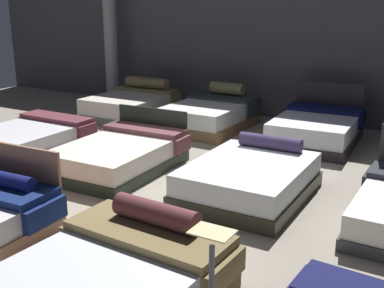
{
  "coord_description": "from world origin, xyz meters",
  "views": [
    {
      "loc": [
        3.5,
        -5.72,
        2.54
      ],
      "look_at": [
        -0.13,
        0.48,
        0.43
      ],
      "focal_mm": 44.97,
      "sensor_mm": 36.0,
      "label": 1
    }
  ],
  "objects_px": {
    "bed_10": "(317,129)",
    "bed_2": "(111,281)",
    "bed_8": "(131,105)",
    "bed_9": "(211,115)",
    "bed_6": "(249,179)",
    "bed_5": "(120,155)",
    "bed_4": "(27,138)",
    "support_pillar": "(111,35)"
  },
  "relations": [
    {
      "from": "bed_4",
      "to": "bed_6",
      "type": "relative_size",
      "value": 1.07
    },
    {
      "from": "bed_4",
      "to": "bed_10",
      "type": "xyz_separation_m",
      "value": [
        4.44,
        2.97,
        0.08
      ]
    },
    {
      "from": "bed_5",
      "to": "bed_6",
      "type": "relative_size",
      "value": 1.07
    },
    {
      "from": "bed_2",
      "to": "bed_5",
      "type": "distance_m",
      "value": 3.62
    },
    {
      "from": "bed_5",
      "to": "bed_9",
      "type": "xyz_separation_m",
      "value": [
        -0.02,
        3.05,
        0.05
      ]
    },
    {
      "from": "bed_2",
      "to": "bed_8",
      "type": "height_order",
      "value": "bed_8"
    },
    {
      "from": "bed_9",
      "to": "bed_6",
      "type": "bearing_deg",
      "value": -53.39
    },
    {
      "from": "bed_5",
      "to": "bed_8",
      "type": "relative_size",
      "value": 1.07
    },
    {
      "from": "bed_8",
      "to": "bed_10",
      "type": "xyz_separation_m",
      "value": [
        4.33,
        0.0,
        -0.0
      ]
    },
    {
      "from": "bed_5",
      "to": "bed_6",
      "type": "bearing_deg",
      "value": -1.73
    },
    {
      "from": "support_pillar",
      "to": "bed_10",
      "type": "bearing_deg",
      "value": -10.91
    },
    {
      "from": "bed_5",
      "to": "bed_8",
      "type": "height_order",
      "value": "bed_8"
    },
    {
      "from": "bed_4",
      "to": "bed_10",
      "type": "bearing_deg",
      "value": 33.77
    },
    {
      "from": "bed_5",
      "to": "bed_10",
      "type": "relative_size",
      "value": 1.0
    },
    {
      "from": "bed_6",
      "to": "bed_8",
      "type": "bearing_deg",
      "value": 144.13
    },
    {
      "from": "bed_4",
      "to": "bed_9",
      "type": "distance_m",
      "value": 3.69
    },
    {
      "from": "bed_2",
      "to": "bed_4",
      "type": "xyz_separation_m",
      "value": [
        -4.4,
        2.96,
        -0.05
      ]
    },
    {
      "from": "bed_2",
      "to": "bed_6",
      "type": "distance_m",
      "value": 2.89
    },
    {
      "from": "bed_5",
      "to": "support_pillar",
      "type": "xyz_separation_m",
      "value": [
        -3.55,
        4.17,
        1.51
      ]
    },
    {
      "from": "bed_2",
      "to": "bed_9",
      "type": "distance_m",
      "value": 6.33
    },
    {
      "from": "bed_2",
      "to": "support_pillar",
      "type": "xyz_separation_m",
      "value": [
        -5.74,
        7.05,
        1.5
      ]
    },
    {
      "from": "bed_10",
      "to": "bed_4",
      "type": "bearing_deg",
      "value": -149.11
    },
    {
      "from": "bed_10",
      "to": "bed_2",
      "type": "bearing_deg",
      "value": -93.33
    },
    {
      "from": "bed_2",
      "to": "bed_8",
      "type": "bearing_deg",
      "value": 128.32
    },
    {
      "from": "bed_9",
      "to": "bed_4",
      "type": "bearing_deg",
      "value": -125.95
    },
    {
      "from": "bed_8",
      "to": "support_pillar",
      "type": "bearing_deg",
      "value": 140.88
    },
    {
      "from": "bed_8",
      "to": "bed_4",
      "type": "bearing_deg",
      "value": -93.58
    },
    {
      "from": "bed_9",
      "to": "bed_10",
      "type": "height_order",
      "value": "bed_10"
    },
    {
      "from": "bed_10",
      "to": "bed_8",
      "type": "bearing_deg",
      "value": 177.08
    },
    {
      "from": "bed_6",
      "to": "support_pillar",
      "type": "height_order",
      "value": "support_pillar"
    },
    {
      "from": "bed_4",
      "to": "bed_8",
      "type": "relative_size",
      "value": 1.08
    },
    {
      "from": "bed_8",
      "to": "bed_9",
      "type": "height_order",
      "value": "bed_9"
    },
    {
      "from": "bed_2",
      "to": "bed_4",
      "type": "bearing_deg",
      "value": 148.49
    },
    {
      "from": "bed_4",
      "to": "bed_10",
      "type": "height_order",
      "value": "bed_10"
    },
    {
      "from": "bed_9",
      "to": "support_pillar",
      "type": "relative_size",
      "value": 0.6
    },
    {
      "from": "bed_8",
      "to": "bed_9",
      "type": "distance_m",
      "value": 2.08
    },
    {
      "from": "bed_8",
      "to": "support_pillar",
      "type": "height_order",
      "value": "support_pillar"
    },
    {
      "from": "bed_5",
      "to": "bed_8",
      "type": "xyz_separation_m",
      "value": [
        -2.1,
        3.05,
        0.04
      ]
    },
    {
      "from": "bed_2",
      "to": "bed_6",
      "type": "relative_size",
      "value": 1.01
    },
    {
      "from": "bed_8",
      "to": "bed_9",
      "type": "bearing_deg",
      "value": -1.57
    },
    {
      "from": "support_pillar",
      "to": "bed_6",
      "type": "bearing_deg",
      "value": -35.82
    },
    {
      "from": "bed_5",
      "to": "bed_4",
      "type": "bearing_deg",
      "value": 176.01
    }
  ]
}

